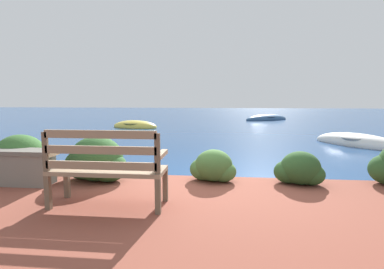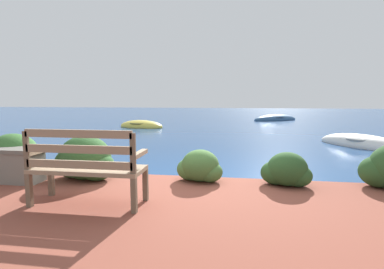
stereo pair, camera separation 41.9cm
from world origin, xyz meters
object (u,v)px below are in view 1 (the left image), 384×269
at_px(rowboat_nearest, 357,143).
at_px(rowboat_mid, 135,126).
at_px(park_bench, 106,167).
at_px(rowboat_far, 267,119).

height_order(rowboat_nearest, rowboat_mid, rowboat_nearest).
height_order(park_bench, rowboat_nearest, park_bench).
bearing_deg(rowboat_mid, rowboat_far, 54.24).
relative_size(rowboat_nearest, rowboat_mid, 1.07).
xyz_separation_m(park_bench, rowboat_nearest, (5.60, 6.62, -0.65)).
xyz_separation_m(park_bench, rowboat_far, (4.26, 17.26, -0.64)).
bearing_deg(park_bench, rowboat_mid, 109.84).
bearing_deg(rowboat_far, rowboat_mid, -175.13).
distance_m(park_bench, rowboat_far, 17.79).
bearing_deg(rowboat_nearest, rowboat_mid, 23.29).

